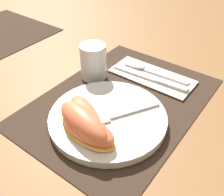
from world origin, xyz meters
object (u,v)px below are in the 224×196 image
at_px(juice_glass, 93,63).
at_px(knife, 151,78).
at_px(spoon, 143,68).
at_px(citrus_wedge_2, 88,130).
at_px(citrus_wedge_0, 85,116).
at_px(citrus_wedge_1, 83,123).
at_px(plate, 108,118).
at_px(fork, 112,116).

height_order(juice_glass, knife, juice_glass).
height_order(spoon, citrus_wedge_2, citrus_wedge_2).
relative_size(knife, citrus_wedge_0, 1.43).
height_order(citrus_wedge_1, citrus_wedge_2, citrus_wedge_1).
height_order(knife, spoon, spoon).
xyz_separation_m(plate, citrus_wedge_2, (-0.07, -0.01, 0.02)).
height_order(spoon, fork, fork).
height_order(fork, citrus_wedge_2, citrus_wedge_2).
distance_m(citrus_wedge_1, citrus_wedge_2, 0.02).
height_order(spoon, citrus_wedge_0, citrus_wedge_0).
relative_size(juice_glass, citrus_wedge_1, 0.61).
relative_size(plate, fork, 1.42).
bearing_deg(citrus_wedge_1, plate, -8.15).
distance_m(plate, fork, 0.01).
relative_size(citrus_wedge_0, citrus_wedge_1, 0.98).
bearing_deg(knife, plate, -178.71).
bearing_deg(spoon, plate, -167.89).
relative_size(spoon, fork, 1.09).
bearing_deg(fork, knife, 4.43).
bearing_deg(knife, fork, -175.57).
xyz_separation_m(spoon, fork, (-0.21, -0.05, 0.01)).
distance_m(plate, citrus_wedge_1, 0.07).
bearing_deg(juice_glass, spoon, -39.75).
distance_m(citrus_wedge_0, citrus_wedge_1, 0.03).
xyz_separation_m(knife, spoon, (0.03, 0.04, 0.00)).
height_order(citrus_wedge_0, citrus_wedge_1, citrus_wedge_1).
bearing_deg(juice_glass, knife, -59.29).
distance_m(plate, citrus_wedge_0, 0.05).
bearing_deg(citrus_wedge_0, plate, -29.26).
distance_m(fork, citrus_wedge_0, 0.05).
bearing_deg(juice_glass, citrus_wedge_0, -145.43).
relative_size(knife, citrus_wedge_2, 1.70).
bearing_deg(knife, citrus_wedge_1, 178.85).
bearing_deg(citrus_wedge_1, citrus_wedge_0, 34.66).
bearing_deg(citrus_wedge_1, fork, -17.11).
distance_m(knife, fork, 0.18).
height_order(plate, juice_glass, juice_glass).
bearing_deg(spoon, knife, -122.90).
bearing_deg(citrus_wedge_1, juice_glass, 34.58).
bearing_deg(citrus_wedge_0, citrus_wedge_1, -145.34).
height_order(juice_glass, spoon, juice_glass).
bearing_deg(citrus_wedge_1, spoon, 7.49).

